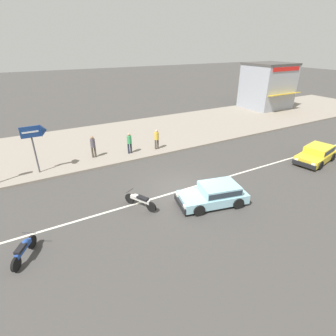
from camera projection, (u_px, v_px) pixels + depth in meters
ground_plane at (182, 190)px, 15.24m from camera, size 160.00×160.00×0.00m
lane_centre_stripe at (182, 190)px, 15.24m from camera, size 50.40×0.14×0.01m
kerb_strip at (121, 138)px, 23.18m from camera, size 68.00×10.00×0.15m
hatchback_pale_blue_0 at (215, 194)px, 13.76m from camera, size 3.88×2.34×1.10m
hatchback_yellow_1 at (317, 154)px, 18.71m from camera, size 3.85×2.30×1.10m
motorcycle_0 at (140, 200)px, 13.49m from camera, size 1.08×1.80×0.80m
motorcycle_2 at (24, 249)px, 10.29m from camera, size 1.04×1.58×0.80m
arrow_signboard at (41, 133)px, 16.11m from camera, size 1.52×0.77×3.11m
pedestrian_near_clock at (157, 138)px, 20.32m from camera, size 0.34×0.34×1.58m
pedestrian_mid_kerb at (129, 142)px, 19.54m from camera, size 0.34×0.34×1.59m
pedestrian_far_end at (93, 145)px, 18.82m from camera, size 0.34×0.34×1.62m
shopfront_mid_block at (267, 86)px, 32.85m from camera, size 5.32×5.54×5.37m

